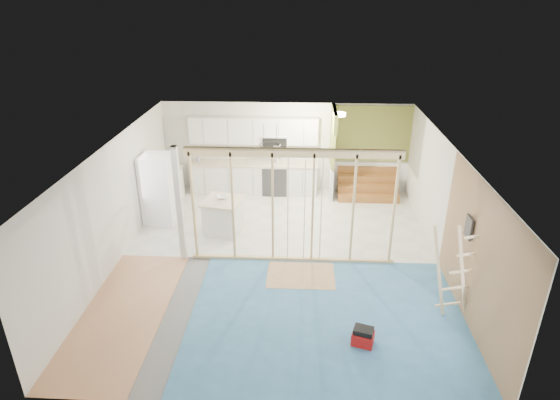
# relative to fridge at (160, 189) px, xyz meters

# --- Properties ---
(room) EXTENTS (7.01, 8.01, 2.61)m
(room) POSITION_rel_fridge_xyz_m (3.05, -1.73, 0.40)
(room) COLOR slate
(room) RESTS_ON ground
(floor_overlays) EXTENTS (7.00, 8.00, 0.03)m
(floor_overlays) POSITION_rel_fridge_xyz_m (3.12, -1.67, -0.89)
(floor_overlays) COLOR beige
(floor_overlays) RESTS_ON room
(stud_frame) EXTENTS (4.66, 0.14, 2.60)m
(stud_frame) POSITION_rel_fridge_xyz_m (2.84, -1.73, 0.68)
(stud_frame) COLOR #DBB286
(stud_frame) RESTS_ON room
(base_cabinets) EXTENTS (4.45, 2.24, 0.93)m
(base_cabinets) POSITION_rel_fridge_xyz_m (1.44, 1.63, -0.43)
(base_cabinets) COLOR white
(base_cabinets) RESTS_ON room
(upper_cabinets) EXTENTS (3.60, 0.41, 0.85)m
(upper_cabinets) POSITION_rel_fridge_xyz_m (2.21, 2.09, 0.92)
(upper_cabinets) COLOR white
(upper_cabinets) RESTS_ON room
(green_partition) EXTENTS (2.25, 1.51, 2.60)m
(green_partition) POSITION_rel_fridge_xyz_m (5.10, 1.93, 0.05)
(green_partition) COLOR olive
(green_partition) RESTS_ON room
(pot_rack) EXTENTS (0.52, 0.52, 0.72)m
(pot_rack) POSITION_rel_fridge_xyz_m (2.75, 0.16, 1.10)
(pot_rack) COLOR black
(pot_rack) RESTS_ON room
(sheathing_panel) EXTENTS (0.02, 4.00, 2.60)m
(sheathing_panel) POSITION_rel_fridge_xyz_m (6.53, -3.73, 0.40)
(sheathing_panel) COLOR tan
(sheathing_panel) RESTS_ON room
(electrical_panel) EXTENTS (0.04, 0.30, 0.40)m
(electrical_panel) POSITION_rel_fridge_xyz_m (6.48, -3.13, 0.75)
(electrical_panel) COLOR #333337
(electrical_panel) RESTS_ON room
(ceiling_light) EXTENTS (0.32, 0.32, 0.08)m
(ceiling_light) POSITION_rel_fridge_xyz_m (4.45, 1.27, 1.64)
(ceiling_light) COLOR #FFEABF
(ceiling_light) RESTS_ON room
(fridge) EXTENTS (0.84, 0.82, 1.80)m
(fridge) POSITION_rel_fridge_xyz_m (0.00, 0.00, 0.00)
(fridge) COLOR white
(fridge) RESTS_ON room
(island) EXTENTS (1.05, 1.05, 0.87)m
(island) POSITION_rel_fridge_xyz_m (1.65, -0.50, -0.47)
(island) COLOR silver
(island) RESTS_ON room
(bowl) EXTENTS (0.28, 0.28, 0.06)m
(bowl) POSITION_rel_fridge_xyz_m (1.63, -0.40, 0.00)
(bowl) COLOR silver
(bowl) RESTS_ON island
(soap_bottle_a) EXTENTS (0.15, 0.15, 0.31)m
(soap_bottle_a) POSITION_rel_fridge_xyz_m (0.55, 1.99, 0.19)
(soap_bottle_a) COLOR #A0A4B2
(soap_bottle_a) RESTS_ON base_cabinets
(soap_bottle_b) EXTENTS (0.10, 0.10, 0.17)m
(soap_bottle_b) POSITION_rel_fridge_xyz_m (2.82, 2.02, 0.12)
(soap_bottle_b) COLOR silver
(soap_bottle_b) RESTS_ON base_cabinets
(toolbox) EXTENTS (0.42, 0.36, 0.34)m
(toolbox) POSITION_rel_fridge_xyz_m (4.61, -4.33, -0.74)
(toolbox) COLOR #AF1010
(toolbox) RESTS_ON room
(ladder) EXTENTS (0.99, 0.05, 1.84)m
(ladder) POSITION_rel_fridge_xyz_m (6.23, -3.48, 0.04)
(ladder) COLOR beige
(ladder) RESTS_ON room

